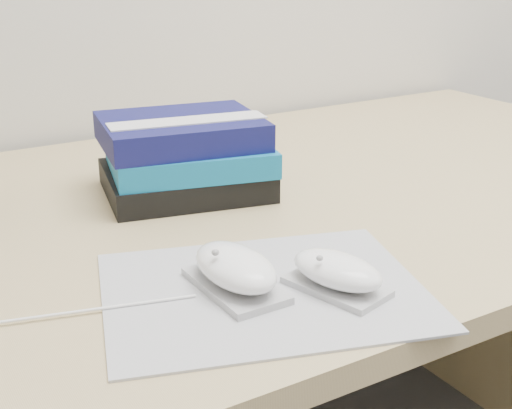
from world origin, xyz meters
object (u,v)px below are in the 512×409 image
mouse_front (337,273)px  book_stack (185,156)px  desk (220,328)px  mouse_rear (235,270)px

mouse_front → book_stack: size_ratio=0.45×
desk → mouse_front: size_ratio=14.04×
mouse_rear → mouse_front: size_ratio=1.04×
mouse_rear → mouse_front: mouse_rear is taller
mouse_front → book_stack: book_stack is taller
mouse_front → desk: bearing=81.8°
desk → mouse_rear: size_ratio=13.52×
mouse_rear → book_stack: (0.09, 0.30, 0.03)m
mouse_front → book_stack: (0.00, 0.35, 0.03)m
desk → mouse_rear: (-0.14, -0.30, 0.26)m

